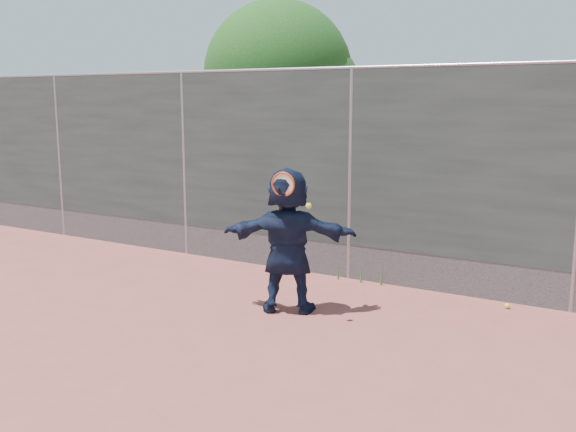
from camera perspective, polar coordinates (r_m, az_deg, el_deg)
The scene contains 7 objects.
ground at distance 6.61m, azimuth -7.83°, elevation -12.69°, with size 80.00×80.00×0.00m, color #9E4C42.
player at distance 7.78m, azimuth 0.00°, elevation -2.15°, with size 1.65×0.53×1.78m, color #131C34.
ball_ground at distance 8.52m, azimuth 18.91°, elevation -7.58°, with size 0.07×0.07×0.07m, color #D9E833.
fence at distance 9.14m, azimuth 5.56°, elevation 4.08°, with size 20.00×0.06×3.03m.
swing_action at distance 7.44m, azimuth -0.23°, elevation 2.50°, with size 0.56×0.19×0.51m.
tree_left at distance 13.12m, azimuth -0.18°, elevation 11.96°, with size 3.15×3.00×4.53m.
weed_clump at distance 9.19m, azimuth 6.77°, elevation -5.11°, with size 0.68×0.07×0.30m.
Camera 1 is at (3.79, -4.76, 2.58)m, focal length 40.00 mm.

